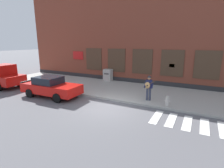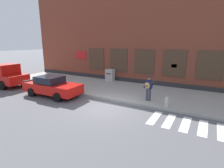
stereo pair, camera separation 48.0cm
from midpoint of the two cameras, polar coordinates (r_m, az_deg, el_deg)
name	(u,v)px [view 2 (the right image)]	position (r m, az deg, el deg)	size (l,w,h in m)	color
ground_plane	(106,107)	(11.24, -0.58, -7.68)	(160.00, 160.00, 0.00)	#56565B
sidewalk	(132,91)	(14.69, 7.44, -2.34)	(28.00, 5.61, 0.15)	#9E9E99
building_backdrop	(152,36)	(18.69, 13.68, 14.99)	(28.00, 4.06, 9.33)	brown
crosswalk	(203,128)	(9.89, 28.87, -12.50)	(5.20, 1.90, 0.01)	silver
red_car	(52,86)	(14.09, -18.08, -0.67)	(4.66, 2.09, 1.53)	red
red_truck	(3,75)	(19.31, -31.44, 2.58)	(5.46, 2.31, 2.10)	red
busker	(149,87)	(12.04, 12.97, -0.94)	(0.74, 0.58, 1.71)	#33384C
utility_box	(110,75)	(18.08, 0.14, 2.96)	(0.86, 0.65, 1.19)	#ADADA8
fire_hydrant	(167,101)	(11.41, 18.58, -5.44)	(0.38, 0.20, 0.70)	#B2ADA8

